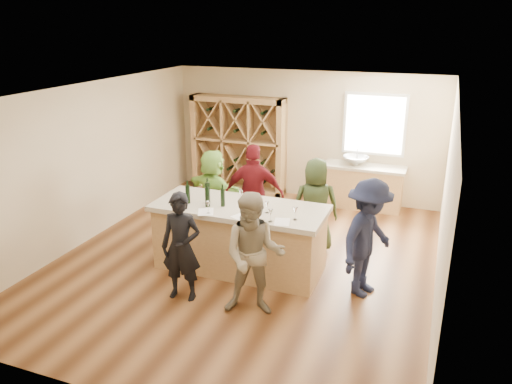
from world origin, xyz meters
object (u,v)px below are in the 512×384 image
(sink, at_px, (355,160))
(person_far_mid, at_px, (254,194))
(person_near_left, at_px, (181,247))
(wine_bottle_d, at_px, (207,197))
(person_server, at_px, (368,238))
(person_near_right, at_px, (254,255))
(person_far_right, at_px, (315,205))
(wine_bottle_e, at_px, (223,198))
(person_far_left, at_px, (214,192))
(tasting_counter_base, at_px, (240,240))
(wine_bottle_c, at_px, (207,193))
(wine_rack, at_px, (238,145))
(wine_bottle_a, at_px, (188,194))

(sink, xyz_separation_m, person_far_mid, (-1.34, -2.46, -0.11))
(person_near_left, bearing_deg, person_far_mid, 76.01)
(wine_bottle_d, relative_size, person_server, 0.17)
(person_near_right, bearing_deg, person_far_right, 68.21)
(wine_bottle_e, xyz_separation_m, person_far_left, (-0.77, 1.25, -0.41))
(wine_bottle_e, bearing_deg, tasting_counter_base, 24.59)
(person_far_mid, xyz_separation_m, person_far_left, (-0.84, 0.10, -0.10))
(person_near_right, xyz_separation_m, person_far_right, (0.27, 2.21, -0.04))
(wine_bottle_c, distance_m, person_server, 2.55)
(person_far_left, bearing_deg, sink, -111.17)
(wine_rack, bearing_deg, sink, -1.49)
(tasting_counter_base, bearing_deg, wine_bottle_a, -167.51)
(tasting_counter_base, distance_m, wine_bottle_e, 0.76)
(person_server, height_order, person_far_left, person_server)
(tasting_counter_base, bearing_deg, person_near_left, -110.75)
(wine_bottle_d, distance_m, person_far_mid, 1.32)
(wine_bottle_d, bearing_deg, person_near_left, -88.42)
(wine_rack, height_order, person_near_right, wine_rack)
(wine_bottle_a, distance_m, wine_bottle_d, 0.35)
(wine_bottle_e, bearing_deg, wine_rack, 109.21)
(wine_bottle_a, xyz_separation_m, person_near_left, (0.38, -0.94, -0.43))
(wine_rack, bearing_deg, tasting_counter_base, -67.07)
(sink, bearing_deg, wine_bottle_d, -113.77)
(person_near_right, bearing_deg, person_near_left, 165.24)
(sink, bearing_deg, wine_bottle_e, -111.39)
(wine_rack, bearing_deg, wine_bottle_e, -70.79)
(wine_bottle_a, bearing_deg, person_near_right, -32.37)
(person_near_left, relative_size, person_near_right, 0.92)
(tasting_counter_base, xyz_separation_m, wine_bottle_e, (-0.23, -0.11, 0.72))
(sink, distance_m, person_near_right, 4.65)
(person_near_left, xyz_separation_m, person_far_left, (-0.57, 2.26, 0.01))
(person_far_left, bearing_deg, wine_bottle_e, 142.98)
(person_server, distance_m, person_far_left, 3.24)
(wine_bottle_d, distance_m, person_server, 2.49)
(tasting_counter_base, distance_m, person_server, 2.05)
(wine_bottle_a, distance_m, person_far_left, 1.40)
(wine_bottle_a, relative_size, wine_bottle_e, 1.06)
(tasting_counter_base, bearing_deg, person_server, -2.00)
(person_near_left, bearing_deg, wine_bottle_a, 104.96)
(tasting_counter_base, relative_size, wine_bottle_e, 9.53)
(tasting_counter_base, xyz_separation_m, wine_bottle_a, (-0.80, -0.18, 0.73))
(sink, height_order, wine_bottle_c, wine_bottle_c)
(wine_bottle_c, bearing_deg, wine_bottle_e, -9.21)
(sink, relative_size, person_far_right, 0.33)
(sink, relative_size, wine_bottle_a, 1.87)
(wine_rack, bearing_deg, person_server, -46.01)
(sink, bearing_deg, person_far_mid, -118.61)
(wine_rack, xyz_separation_m, wine_bottle_c, (1.00, -3.64, 0.14))
(person_far_right, bearing_deg, person_far_left, -20.41)
(person_near_left, bearing_deg, wine_rack, 96.12)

